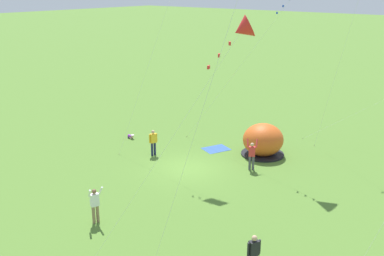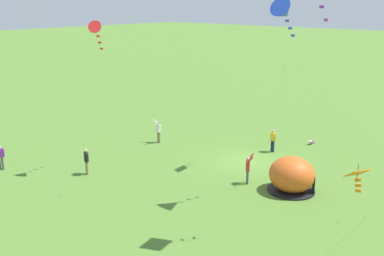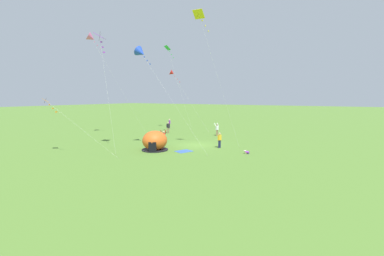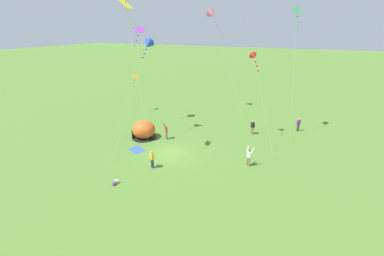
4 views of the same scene
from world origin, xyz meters
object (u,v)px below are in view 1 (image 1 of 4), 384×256
Objects in this scene: person_watching_sky at (254,253)px; kite_red at (242,30)px; person_flying_kite at (252,154)px; person_far_back at (153,141)px; popup_tent at (263,140)px; person_arms_raised at (95,203)px; toddler_crawling at (131,136)px.

kite_red is at bearing -107.79° from person_watching_sky.
person_flying_kite is 0.19× the size of kite_red.
person_far_back is 0.18× the size of kite_red.
popup_tent reaches higher than person_far_back.
popup_tent is 12.68m from person_arms_raised.
person_arms_raised is (12.59, -1.54, 0.00)m from popup_tent.
popup_tent is 12.96m from person_watching_sky.
kite_red reaches higher than person_arms_raised.
toddler_crawling is at bearing -70.39° from popup_tent.
person_arms_raised is at bearing 38.72° from toddler_crawling.
person_arms_raised is 10.73m from kite_red.
popup_tent is 1.49× the size of person_arms_raised.
toddler_crawling is 0.32× the size of person_far_back.
person_flying_kite is 12.55m from kite_red.
kite_red is at bearing 27.85° from person_flying_kite.
person_arms_raised is at bearing -76.64° from kite_red.
person_arms_raised is at bearing -80.92° from person_watching_sky.
person_arms_raised is 1.10× the size of person_far_back.
person_flying_kite is at bearing 107.67° from person_far_back.
kite_red is (8.40, 4.44, 8.21)m from person_flying_kite.
person_arms_raised is (9.99, -2.29, 0.00)m from person_flying_kite.
person_flying_kite is 10.35m from person_watching_sky.
kite_red is (6.41, 10.68, 8.24)m from person_far_back.
toddler_crawling is at bearing -86.32° from person_flying_kite.
person_flying_kite and person_arms_raised have the same top height.
person_flying_kite is at bearing 16.22° from popup_tent.
kite_red reaches higher than person_watching_sky.
person_far_back is (4.58, -5.49, -0.03)m from popup_tent.
popup_tent reaches higher than toddler_crawling.
popup_tent is 7.15m from person_far_back.
toddler_crawling is 0.29× the size of person_arms_raised.
toddler_crawling is 12.03m from person_arms_raised.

